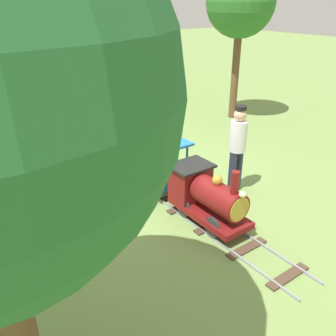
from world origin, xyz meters
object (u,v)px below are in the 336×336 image
(passenger_car, at_px, (136,155))
(oak_tree_near, at_px, (241,3))
(conductor_person, at_px, (238,143))
(locomotive, at_px, (206,194))

(passenger_car, bearing_deg, oak_tree_near, -159.25)
(passenger_car, distance_m, conductor_person, 2.07)
(passenger_car, bearing_deg, conductor_person, 123.76)
(conductor_person, bearing_deg, locomotive, 22.03)
(locomotive, bearing_deg, conductor_person, -157.97)
(conductor_person, bearing_deg, passenger_car, -56.24)
(locomotive, bearing_deg, passenger_car, -90.00)
(conductor_person, distance_m, oak_tree_near, 5.14)
(locomotive, distance_m, passenger_car, 2.12)
(locomotive, height_order, oak_tree_near, oak_tree_near)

